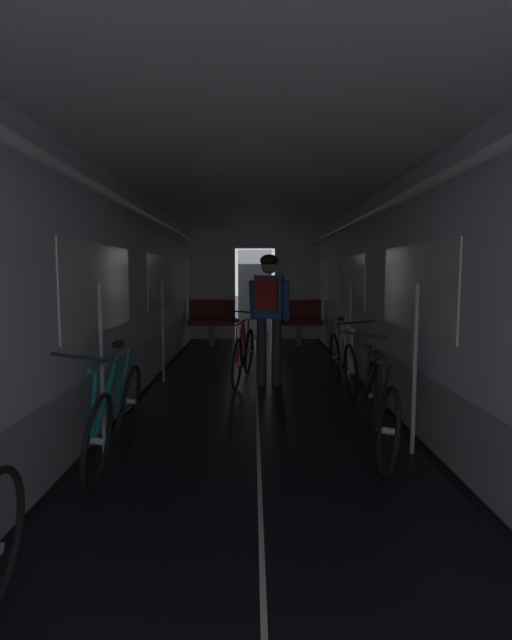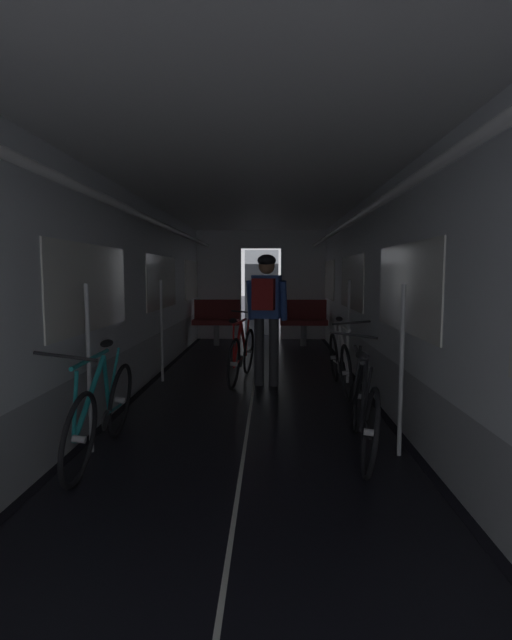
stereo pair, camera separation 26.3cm
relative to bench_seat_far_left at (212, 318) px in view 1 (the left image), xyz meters
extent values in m
cube|color=black|center=(-0.51, -4.82, -0.56)|extent=(0.08, 11.50, 0.01)
cube|color=black|center=(2.31, -4.82, -0.56)|extent=(0.08, 11.50, 0.01)
cube|color=beige|center=(0.90, -4.82, -0.56)|extent=(0.03, 11.27, 0.00)
cube|color=#9EA0A5|center=(-0.61, -4.82, -0.27)|extent=(0.12, 11.50, 0.60)
cube|color=silver|center=(-0.61, -4.82, 0.96)|extent=(0.12, 11.50, 1.85)
cube|color=white|center=(-0.54, -5.40, 0.78)|extent=(0.02, 1.90, 0.80)
cube|color=white|center=(-0.54, -2.52, 0.78)|extent=(0.02, 1.90, 0.80)
cube|color=white|center=(-0.54, 0.35, 0.78)|extent=(0.02, 1.90, 0.80)
cube|color=yellow|center=(-0.54, -5.42, 0.78)|extent=(0.01, 0.20, 0.28)
cylinder|color=white|center=(-0.27, -4.82, 1.53)|extent=(0.07, 11.04, 0.07)
cylinder|color=#B7BABF|center=(-0.37, -5.97, 0.13)|extent=(0.04, 0.04, 1.40)
cylinder|color=#B7BABF|center=(-0.37, -3.37, 0.13)|extent=(0.04, 0.04, 1.40)
cube|color=#9EA0A5|center=(2.41, -4.82, -0.27)|extent=(0.12, 11.50, 0.60)
cube|color=silver|center=(2.41, -4.82, 0.96)|extent=(0.12, 11.50, 1.85)
cube|color=white|center=(2.35, -5.40, 0.78)|extent=(0.02, 1.90, 0.80)
cube|color=white|center=(2.35, -2.52, 0.78)|extent=(0.02, 1.90, 0.80)
cube|color=white|center=(2.35, 0.35, 0.78)|extent=(0.02, 1.90, 0.80)
cube|color=yellow|center=(2.35, -5.41, 0.78)|extent=(0.01, 0.20, 0.28)
cylinder|color=white|center=(2.07, -4.82, 1.53)|extent=(0.07, 11.04, 0.07)
cylinder|color=#B7BABF|center=(2.17, -5.97, 0.13)|extent=(0.04, 0.04, 1.40)
cylinder|color=#B7BABF|center=(2.17, -3.37, 0.13)|extent=(0.04, 0.04, 1.40)
cube|color=silver|center=(-0.05, 0.99, 0.66)|extent=(1.00, 0.12, 2.45)
cube|color=silver|center=(1.85, 0.99, 0.66)|extent=(1.00, 0.12, 2.45)
cube|color=silver|center=(0.90, 0.99, 1.68)|extent=(0.90, 0.12, 0.40)
cube|color=#4C4F54|center=(0.90, 1.69, 0.46)|extent=(0.81, 0.04, 2.05)
cube|color=silver|center=(0.90, -4.82, 1.94)|extent=(3.14, 11.62, 0.12)
cylinder|color=gray|center=(0.00, -0.07, -0.35)|extent=(0.12, 0.12, 0.44)
cube|color=maroon|center=(0.00, -0.07, -0.08)|extent=(0.96, 0.44, 0.10)
cube|color=maroon|center=(0.00, 0.12, 0.17)|extent=(0.96, 0.08, 0.40)
torus|color=gray|center=(-0.43, 0.15, 0.37)|extent=(0.14, 0.14, 0.02)
cylinder|color=gray|center=(1.80, -0.07, -0.35)|extent=(0.12, 0.12, 0.44)
cube|color=maroon|center=(1.80, -0.07, -0.08)|extent=(0.96, 0.44, 0.10)
cube|color=maroon|center=(1.80, 0.12, 0.17)|extent=(0.96, 0.08, 0.40)
torus|color=gray|center=(1.37, 0.15, 0.37)|extent=(0.14, 0.14, 0.02)
torus|color=black|center=(1.84, -6.40, -0.23)|extent=(0.18, 0.68, 0.67)
cylinder|color=#B2B2B7|center=(1.84, -6.40, -0.23)|extent=(0.10, 0.06, 0.06)
torus|color=black|center=(1.96, -5.38, -0.23)|extent=(0.18, 0.68, 0.67)
cylinder|color=#B2B2B7|center=(1.96, -5.38, -0.23)|extent=(0.10, 0.06, 0.06)
cylinder|color=black|center=(1.90, -5.69, -0.02)|extent=(0.05, 0.55, 0.56)
cylinder|color=black|center=(1.85, -6.10, -0.02)|extent=(0.13, 0.34, 0.55)
cylinder|color=black|center=(1.85, -5.85, 0.25)|extent=(0.13, 0.82, 0.04)
cylinder|color=black|center=(1.83, -6.33, 0.01)|extent=(0.07, 0.17, 0.49)
cylinder|color=black|center=(1.87, -6.17, -0.26)|extent=(0.08, 0.45, 0.07)
cylinder|color=black|center=(1.93, -5.41, 0.01)|extent=(0.09, 0.08, 0.49)
cylinder|color=black|center=(1.90, -5.95, -0.28)|extent=(0.05, 0.17, 0.17)
ellipsoid|color=black|center=(1.80, -6.27, 0.31)|extent=(0.12, 0.25, 0.07)
cylinder|color=black|center=(1.89, -5.39, 0.35)|extent=(0.44, 0.07, 0.07)
torus|color=black|center=(-0.25, -5.58, -0.24)|extent=(0.14, 0.67, 0.67)
cylinder|color=#B2B2B7|center=(-0.25, -5.58, -0.24)|extent=(0.10, 0.05, 0.06)
torus|color=black|center=(-0.21, -6.60, -0.24)|extent=(0.14, 0.67, 0.67)
cylinder|color=#B2B2B7|center=(-0.21, -6.60, -0.24)|extent=(0.10, 0.05, 0.06)
cylinder|color=teal|center=(-0.25, -6.28, -0.02)|extent=(0.09, 0.54, 0.56)
cylinder|color=teal|center=(-0.26, -5.87, -0.02)|extent=(0.11, 0.34, 0.55)
cylinder|color=teal|center=(-0.29, -6.13, 0.25)|extent=(0.07, 0.82, 0.04)
cylinder|color=teal|center=(-0.27, -5.65, 0.01)|extent=(0.08, 0.17, 0.49)
cylinder|color=teal|center=(-0.24, -5.80, -0.26)|extent=(0.05, 0.45, 0.07)
cylinder|color=teal|center=(-0.24, -6.57, 0.01)|extent=(0.09, 0.09, 0.49)
cylinder|color=black|center=(-0.22, -6.03, -0.28)|extent=(0.04, 0.17, 0.17)
ellipsoid|color=black|center=(-0.31, -5.70, 0.31)|extent=(0.11, 0.24, 0.07)
cylinder|color=black|center=(-0.28, -6.59, 0.35)|extent=(0.44, 0.04, 0.08)
torus|color=black|center=(2.00, -3.31, -0.23)|extent=(0.09, 0.67, 0.67)
cylinder|color=#B2B2B7|center=(2.00, -3.31, -0.23)|extent=(0.09, 0.05, 0.06)
torus|color=black|center=(2.00, -4.33, -0.23)|extent=(0.09, 0.67, 0.67)
cylinder|color=#B2B2B7|center=(2.00, -4.33, -0.23)|extent=(0.09, 0.05, 0.06)
cylinder|color=silver|center=(2.02, -4.01, -0.01)|extent=(0.09, 0.54, 0.56)
cylinder|color=silver|center=(2.01, -3.60, -0.01)|extent=(0.08, 0.34, 0.55)
cylinder|color=silver|center=(2.04, -3.86, 0.25)|extent=(0.04, 0.82, 0.04)
cylinder|color=silver|center=(2.02, -3.38, 0.01)|extent=(0.06, 0.16, 0.49)
cylinder|color=silver|center=(2.00, -3.53, -0.26)|extent=(0.03, 0.45, 0.07)
cylinder|color=silver|center=(2.02, -4.30, 0.01)|extent=(0.07, 0.09, 0.49)
cylinder|color=black|center=(2.00, -3.76, -0.28)|extent=(0.03, 0.17, 0.17)
ellipsoid|color=black|center=(2.04, -3.43, 0.31)|extent=(0.10, 0.24, 0.07)
cylinder|color=black|center=(2.05, -4.32, 0.35)|extent=(0.44, 0.03, 0.06)
cylinder|color=#2D2D33|center=(0.97, -3.55, -0.12)|extent=(0.13, 0.13, 0.90)
cylinder|color=#2D2D33|center=(1.17, -3.59, -0.12)|extent=(0.13, 0.13, 0.90)
cube|color=#2D4C99|center=(1.07, -3.57, 0.61)|extent=(0.40, 0.29, 0.56)
cylinder|color=#2D4C99|center=(0.86, -3.51, 0.56)|extent=(0.13, 0.21, 0.53)
cylinder|color=#2D4C99|center=(1.29, -3.60, 0.56)|extent=(0.13, 0.21, 0.53)
sphere|color=#9E7051|center=(1.07, -3.57, 1.01)|extent=(0.21, 0.21, 0.21)
ellipsoid|color=black|center=(1.07, -3.57, 1.08)|extent=(0.29, 0.32, 0.16)
cube|color=maroon|center=(1.03, -3.74, 0.65)|extent=(0.31, 0.22, 0.40)
torus|color=black|center=(0.65, -3.82, -0.23)|extent=(0.17, 0.67, 0.67)
cylinder|color=#B2B2B7|center=(0.65, -3.82, -0.23)|extent=(0.10, 0.06, 0.06)
torus|color=black|center=(0.80, -2.81, -0.23)|extent=(0.17, 0.67, 0.67)
cylinder|color=#B2B2B7|center=(0.80, -2.81, -0.23)|extent=(0.10, 0.06, 0.06)
cylinder|color=red|center=(0.74, -3.12, -0.01)|extent=(0.08, 0.54, 0.56)
cylinder|color=red|center=(0.68, -3.53, -0.01)|extent=(0.12, 0.34, 0.55)
cylinder|color=red|center=(0.70, -3.28, 0.25)|extent=(0.15, 0.82, 0.04)
cylinder|color=red|center=(0.65, -3.75, 0.01)|extent=(0.04, 0.17, 0.49)
cylinder|color=red|center=(0.69, -3.60, -0.26)|extent=(0.09, 0.45, 0.07)
cylinder|color=red|center=(0.78, -2.84, 0.01)|extent=(0.07, 0.09, 0.49)
cylinder|color=black|center=(0.72, -3.38, -0.28)|extent=(0.05, 0.17, 0.17)
ellipsoid|color=black|center=(0.63, -3.70, 0.31)|extent=(0.13, 0.25, 0.07)
cylinder|color=black|center=(0.76, -2.82, 0.35)|extent=(0.44, 0.09, 0.05)
camera|label=1|loc=(0.86, -9.75, 0.91)|focal=26.53mm
camera|label=2|loc=(1.12, -9.74, 0.91)|focal=26.53mm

